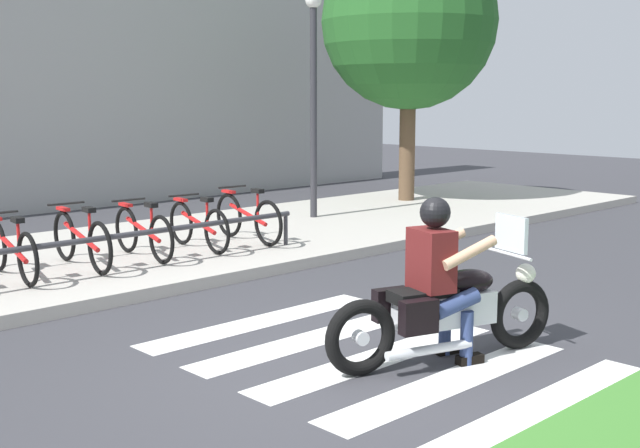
% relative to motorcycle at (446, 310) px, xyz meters
% --- Properties ---
extents(ground_plane, '(48.00, 48.00, 0.00)m').
position_rel_motorcycle_xyz_m(ground_plane, '(-0.72, 0.45, -0.46)').
color(ground_plane, '#38383D').
extents(sidewalk, '(24.00, 4.40, 0.15)m').
position_rel_motorcycle_xyz_m(sidewalk, '(-0.72, 5.75, -0.39)').
color(sidewalk, '#B7B2A8').
rests_on(sidewalk, ground).
extents(crosswalk_stripe_0, '(2.80, 0.40, 0.01)m').
position_rel_motorcycle_xyz_m(crosswalk_stripe_0, '(-0.36, -1.15, -0.46)').
color(crosswalk_stripe_0, white).
rests_on(crosswalk_stripe_0, ground).
extents(crosswalk_stripe_1, '(2.80, 0.40, 0.01)m').
position_rel_motorcycle_xyz_m(crosswalk_stripe_1, '(-0.36, -0.35, -0.46)').
color(crosswalk_stripe_1, white).
rests_on(crosswalk_stripe_1, ground).
extents(crosswalk_stripe_2, '(2.80, 0.40, 0.01)m').
position_rel_motorcycle_xyz_m(crosswalk_stripe_2, '(-0.36, 0.45, -0.46)').
color(crosswalk_stripe_2, white).
rests_on(crosswalk_stripe_2, ground).
extents(crosswalk_stripe_3, '(2.80, 0.40, 0.01)m').
position_rel_motorcycle_xyz_m(crosswalk_stripe_3, '(-0.36, 1.25, -0.46)').
color(crosswalk_stripe_3, white).
rests_on(crosswalk_stripe_3, ground).
extents(crosswalk_stripe_4, '(2.80, 0.40, 0.01)m').
position_rel_motorcycle_xyz_m(crosswalk_stripe_4, '(-0.36, 2.05, -0.46)').
color(crosswalk_stripe_4, white).
rests_on(crosswalk_stripe_4, ground).
extents(motorcycle, '(2.21, 0.94, 1.23)m').
position_rel_motorcycle_xyz_m(motorcycle, '(0.00, 0.00, 0.00)').
color(motorcycle, black).
rests_on(motorcycle, ground).
extents(rider, '(0.73, 0.66, 1.44)m').
position_rel_motorcycle_xyz_m(rider, '(-0.07, 0.03, 0.37)').
color(rider, '#591919').
rests_on(rider, ground).
extents(bicycle_2, '(0.48, 1.69, 0.76)m').
position_rel_motorcycle_xyz_m(bicycle_2, '(-1.65, 5.04, 0.04)').
color(bicycle_2, black).
rests_on(bicycle_2, sidewalk).
extents(bicycle_3, '(0.48, 1.75, 0.79)m').
position_rel_motorcycle_xyz_m(bicycle_3, '(-0.77, 5.04, 0.05)').
color(bicycle_3, black).
rests_on(bicycle_3, sidewalk).
extents(bicycle_4, '(0.48, 1.62, 0.76)m').
position_rel_motorcycle_xyz_m(bicycle_4, '(0.11, 5.04, 0.04)').
color(bicycle_4, black).
rests_on(bicycle_4, sidewalk).
extents(bicycle_5, '(0.48, 1.59, 0.75)m').
position_rel_motorcycle_xyz_m(bicycle_5, '(0.98, 5.04, 0.03)').
color(bicycle_5, black).
rests_on(bicycle_5, sidewalk).
extents(bicycle_6, '(0.48, 1.69, 0.80)m').
position_rel_motorcycle_xyz_m(bicycle_6, '(1.86, 5.04, 0.05)').
color(bicycle_6, black).
rests_on(bicycle_6, sidewalk).
extents(bike_rack, '(5.87, 0.07, 0.49)m').
position_rel_motorcycle_xyz_m(bike_rack, '(-0.77, 4.49, 0.12)').
color(bike_rack, '#333338').
rests_on(bike_rack, sidewalk).
extents(street_lamp, '(0.28, 0.28, 4.02)m').
position_rel_motorcycle_xyz_m(street_lamp, '(4.23, 6.15, 1.99)').
color(street_lamp, '#2D2D33').
rests_on(street_lamp, ground).
extents(tree_near_rack, '(3.51, 3.51, 5.49)m').
position_rel_motorcycle_xyz_m(tree_near_rack, '(7.23, 6.55, 3.26)').
color(tree_near_rack, brown).
rests_on(tree_near_rack, ground).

